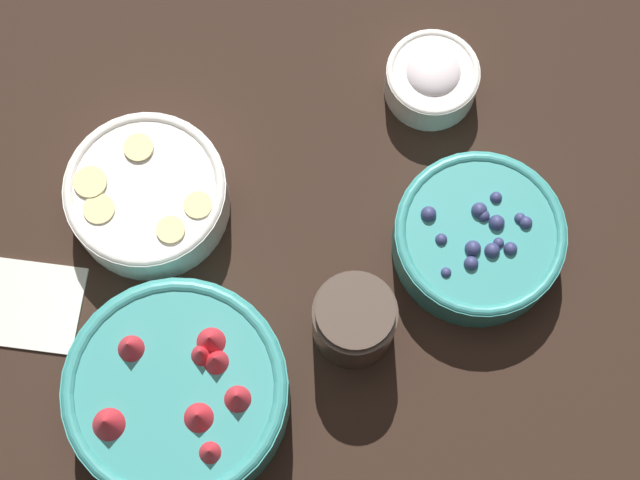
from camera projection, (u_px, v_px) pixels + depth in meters
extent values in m
plane|color=black|center=(268.00, 268.00, 1.09)|extent=(4.00, 4.00, 0.00)
cylinder|color=teal|center=(179.00, 394.00, 1.02)|extent=(0.21, 0.21, 0.07)
torus|color=teal|center=(175.00, 389.00, 0.99)|extent=(0.21, 0.21, 0.01)
cylinder|color=red|center=(176.00, 391.00, 1.00)|extent=(0.17, 0.17, 0.02)
cone|color=red|center=(198.00, 417.00, 0.97)|extent=(0.04, 0.04, 0.02)
cone|color=red|center=(210.00, 340.00, 0.99)|extent=(0.03, 0.03, 0.02)
cone|color=red|center=(237.00, 398.00, 0.97)|extent=(0.04, 0.04, 0.03)
cone|color=red|center=(215.00, 360.00, 0.98)|extent=(0.04, 0.04, 0.03)
cone|color=red|center=(201.00, 354.00, 0.98)|extent=(0.03, 0.03, 0.02)
cone|color=red|center=(107.00, 423.00, 0.96)|extent=(0.05, 0.05, 0.03)
cone|color=red|center=(129.00, 347.00, 0.99)|extent=(0.04, 0.04, 0.03)
cone|color=red|center=(209.00, 452.00, 0.96)|extent=(0.03, 0.03, 0.02)
cylinder|color=teal|center=(478.00, 239.00, 1.07)|extent=(0.17, 0.17, 0.05)
torus|color=teal|center=(481.00, 233.00, 1.05)|extent=(0.17, 0.17, 0.01)
cylinder|color=navy|center=(480.00, 235.00, 1.06)|extent=(0.14, 0.14, 0.01)
sphere|color=navy|center=(479.00, 210.00, 1.05)|extent=(0.02, 0.02, 0.02)
sphere|color=navy|center=(526.00, 223.00, 1.05)|extent=(0.01, 0.01, 0.01)
sphere|color=navy|center=(520.00, 218.00, 1.05)|extent=(0.01, 0.01, 0.01)
sphere|color=navy|center=(497.00, 201.00, 1.06)|extent=(0.01, 0.01, 0.01)
sphere|color=navy|center=(441.00, 239.00, 1.05)|extent=(0.01, 0.01, 0.01)
sphere|color=navy|center=(446.00, 273.00, 1.04)|extent=(0.01, 0.01, 0.01)
sphere|color=navy|center=(429.00, 214.00, 1.05)|extent=(0.02, 0.02, 0.02)
sphere|color=navy|center=(473.00, 248.00, 1.04)|extent=(0.02, 0.02, 0.02)
sphere|color=navy|center=(471.00, 263.00, 1.04)|extent=(0.01, 0.01, 0.01)
sphere|color=navy|center=(499.00, 243.00, 1.05)|extent=(0.01, 0.01, 0.01)
sphere|color=navy|center=(483.00, 216.00, 1.05)|extent=(0.01, 0.01, 0.01)
sphere|color=navy|center=(510.00, 249.00, 1.04)|extent=(0.01, 0.01, 0.01)
sphere|color=navy|center=(497.00, 223.00, 1.05)|extent=(0.02, 0.02, 0.02)
sphere|color=navy|center=(492.00, 251.00, 1.04)|extent=(0.02, 0.02, 0.02)
cylinder|color=white|center=(148.00, 197.00, 1.08)|extent=(0.16, 0.16, 0.05)
torus|color=white|center=(145.00, 189.00, 1.06)|extent=(0.16, 0.16, 0.01)
cylinder|color=beige|center=(146.00, 191.00, 1.07)|extent=(0.13, 0.13, 0.02)
cylinder|color=beige|center=(99.00, 209.00, 1.05)|extent=(0.03, 0.03, 0.01)
cylinder|color=beige|center=(91.00, 183.00, 1.06)|extent=(0.03, 0.03, 0.01)
cylinder|color=beige|center=(171.00, 230.00, 1.05)|extent=(0.03, 0.03, 0.01)
cylinder|color=beige|center=(198.00, 205.00, 1.05)|extent=(0.03, 0.03, 0.00)
cylinder|color=beige|center=(139.00, 148.00, 1.07)|extent=(0.03, 0.03, 0.01)
cylinder|color=white|center=(431.00, 81.00, 1.13)|extent=(0.10, 0.10, 0.04)
torus|color=white|center=(433.00, 72.00, 1.11)|extent=(0.10, 0.10, 0.01)
cylinder|color=white|center=(433.00, 75.00, 1.11)|extent=(0.08, 0.08, 0.01)
ellipsoid|color=white|center=(433.00, 72.00, 1.11)|extent=(0.06, 0.06, 0.03)
cylinder|color=#4C3D33|center=(354.00, 321.00, 1.04)|extent=(0.08, 0.08, 0.08)
cylinder|color=#3D2316|center=(354.00, 322.00, 1.04)|extent=(0.07, 0.07, 0.06)
cylinder|color=#4C3D33|center=(355.00, 311.00, 0.99)|extent=(0.08, 0.08, 0.01)
cube|color=silver|center=(17.00, 303.00, 1.08)|extent=(0.15, 0.13, 0.01)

